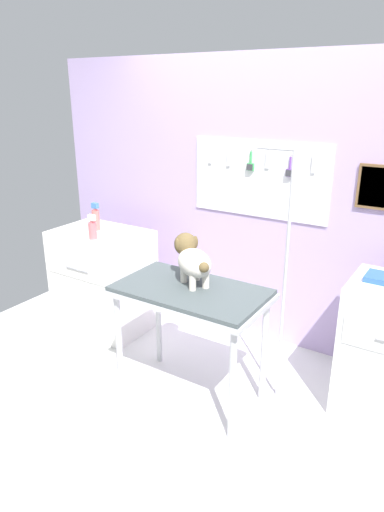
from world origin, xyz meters
name	(u,v)px	position (x,y,z in m)	size (l,w,h in m)	color
ground	(169,412)	(0.00, 0.00, -0.02)	(4.40, 4.00, 0.04)	silver
rear_wall_panel	(258,204)	(0.00, 1.28, 1.16)	(4.00, 0.11, 2.30)	#AD95C5
grooming_table	(191,301)	(0.03, 0.23, 0.73)	(1.00, 0.58, 0.82)	#B7B7BC
grooming_arm	(283,292)	(0.54, 0.54, 0.80)	(0.30, 0.11, 1.71)	#B7B7BC
dog	(192,259)	(-0.02, 0.32, 0.98)	(0.41, 0.34, 0.31)	silver
counter_left	(103,280)	(-1.17, 0.67, 0.45)	(0.80, 0.58, 0.89)	silver
pump_bottle_white	(96,218)	(-1.23, 0.69, 0.99)	(0.06, 0.06, 0.24)	#DE655E
spray_bottle_tall	(92,229)	(-1.08, 0.49, 0.98)	(0.07, 0.07, 0.20)	#D66167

